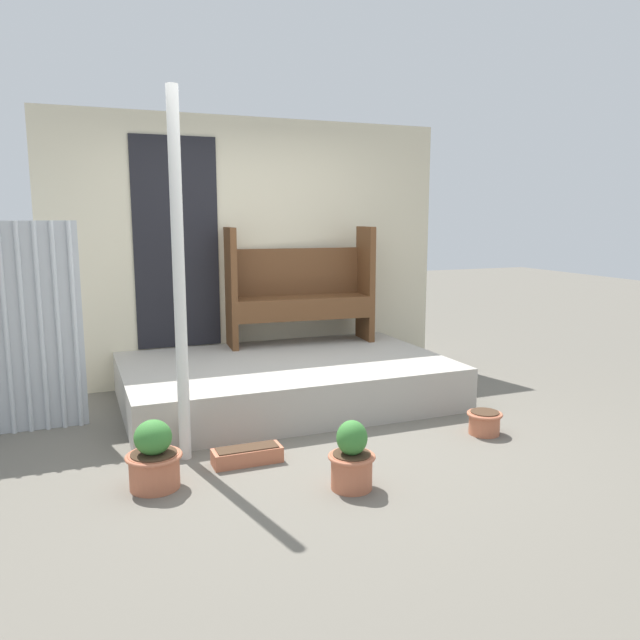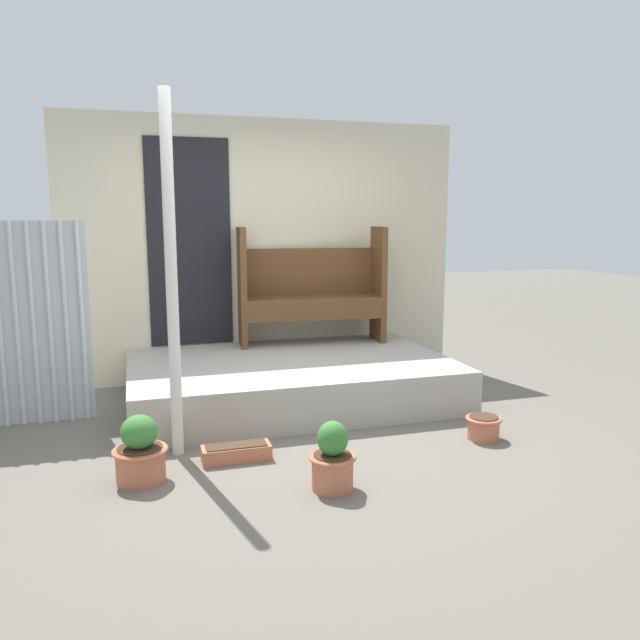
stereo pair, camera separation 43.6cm
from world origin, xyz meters
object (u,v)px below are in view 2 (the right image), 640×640
Objects in this scene: bench at (311,286)px; planter_box_rect at (236,453)px; flower_pot_middle at (333,460)px; flower_pot_left at (140,453)px; flower_pot_right at (483,426)px; support_post at (172,279)px.

planter_box_rect is (-1.10, -1.96, -0.89)m from bench.
flower_pot_middle is at bearing -51.73° from planter_box_rect.
flower_pot_left is 2.47m from flower_pot_right.
flower_pot_middle is at bearing -98.89° from bench.
planter_box_rect is (-1.84, 0.12, -0.04)m from flower_pot_right.
bench is at bearing 49.36° from support_post.
flower_pot_right is (2.21, -0.37, -1.14)m from support_post.
flower_pot_right is at bearing 0.92° from flower_pot_left.
flower_pot_right is at bearing -3.83° from planter_box_rect.
bench is 5.47× the size of flower_pot_right.
support_post is at bearing -126.27° from bench.
flower_pot_right is 1.84m from planter_box_rect.
bench is 3.43× the size of flower_pot_middle.
bench reaches higher than flower_pot_right.
flower_pot_left is at bearing -122.25° from support_post.
bench is 2.41m from planter_box_rect.
support_post is 2.51m from flower_pot_right.
bench is at bearing 76.74° from flower_pot_middle.
flower_pot_middle is (0.86, -0.87, -1.05)m from support_post.
flower_pot_middle is 0.92× the size of planter_box_rect.
flower_pot_right is (0.74, -2.08, -0.85)m from bench.
support_post is at bearing 134.79° from flower_pot_middle.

